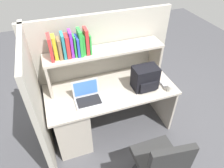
{
  "coord_description": "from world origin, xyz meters",
  "views": [
    {
      "loc": [
        -0.61,
        -1.81,
        2.37
      ],
      "look_at": [
        0.0,
        -0.05,
        0.85
      ],
      "focal_mm": 32.5,
      "sensor_mm": 36.0,
      "label": 1
    }
  ],
  "objects_px": {
    "computer_mouse": "(163,84)",
    "paper_cup": "(170,88)",
    "office_chair": "(159,167)",
    "backpack": "(145,78)",
    "laptop": "(88,96)"
  },
  "relations": [
    {
      "from": "backpack",
      "to": "computer_mouse",
      "type": "bearing_deg",
      "value": -10.57
    },
    {
      "from": "computer_mouse",
      "to": "office_chair",
      "type": "distance_m",
      "value": 1.0
    },
    {
      "from": "laptop",
      "to": "backpack",
      "type": "relative_size",
      "value": 1.03
    },
    {
      "from": "backpack",
      "to": "paper_cup",
      "type": "bearing_deg",
      "value": -32.22
    },
    {
      "from": "laptop",
      "to": "computer_mouse",
      "type": "relative_size",
      "value": 2.98
    },
    {
      "from": "backpack",
      "to": "office_chair",
      "type": "xyz_separation_m",
      "value": [
        -0.22,
        -0.85,
        -0.48
      ]
    },
    {
      "from": "laptop",
      "to": "office_chair",
      "type": "xyz_separation_m",
      "value": [
        0.5,
        -0.87,
        -0.39
      ]
    },
    {
      "from": "laptop",
      "to": "computer_mouse",
      "type": "xyz_separation_m",
      "value": [
        0.97,
        -0.06,
        -0.03
      ]
    },
    {
      "from": "paper_cup",
      "to": "backpack",
      "type": "bearing_deg",
      "value": 147.78
    },
    {
      "from": "backpack",
      "to": "paper_cup",
      "type": "xyz_separation_m",
      "value": [
        0.27,
        -0.17,
        -0.1
      ]
    },
    {
      "from": "computer_mouse",
      "to": "office_chair",
      "type": "xyz_separation_m",
      "value": [
        -0.47,
        -0.81,
        -0.35
      ]
    },
    {
      "from": "computer_mouse",
      "to": "paper_cup",
      "type": "bearing_deg",
      "value": -82.05
    },
    {
      "from": "laptop",
      "to": "office_chair",
      "type": "distance_m",
      "value": 1.08
    },
    {
      "from": "paper_cup",
      "to": "office_chair",
      "type": "height_order",
      "value": "office_chair"
    },
    {
      "from": "office_chair",
      "to": "computer_mouse",
      "type": "bearing_deg",
      "value": -112.51
    }
  ]
}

